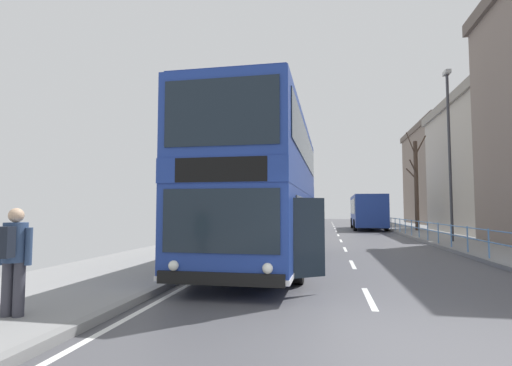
{
  "coord_description": "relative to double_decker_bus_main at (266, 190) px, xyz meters",
  "views": [
    {
      "loc": [
        -0.81,
        -5.41,
        1.73
      ],
      "look_at": [
        -3.02,
        6.92,
        2.59
      ],
      "focal_mm": 27.34,
      "sensor_mm": 36.0,
      "label": 1
    }
  ],
  "objects": [
    {
      "name": "double_decker_bus_main",
      "position": [
        0.0,
        0.0,
        0.0
      ],
      "size": [
        3.3,
        10.8,
        4.54
      ],
      "color": "navy",
      "rests_on": "ground"
    },
    {
      "name": "background_building_00",
      "position": [
        17.33,
        38.29,
        3.69
      ],
      "size": [
        9.27,
        16.85,
        12.08
      ],
      "color": "slate",
      "rests_on": "ground"
    },
    {
      "name": "pedestrian_railing_far_kerb",
      "position": [
        7.14,
        10.42,
        -1.58
      ],
      "size": [
        0.05,
        33.2,
        0.97
      ],
      "color": "#598CC6",
      "rests_on": "ground"
    },
    {
      "name": "bare_tree_far_00",
      "position": [
        8.89,
        19.75,
        1.5
      ],
      "size": [
        1.95,
        2.3,
        7.64
      ],
      "color": "#423328",
      "rests_on": "ground"
    },
    {
      "name": "pedestrian_with_backpack",
      "position": [
        -2.74,
        -7.24,
        -1.3
      ],
      "size": [
        0.55,
        0.54,
        1.62
      ],
      "color": "#383842",
      "rests_on": "ground"
    },
    {
      "name": "ground",
      "position": [
        1.97,
        -6.98,
        -2.34
      ],
      "size": [
        15.8,
        140.0,
        0.2
      ],
      "color": "#49494E"
    },
    {
      "name": "street_lamp_far_side",
      "position": [
        8.18,
        8.89,
        2.8
      ],
      "size": [
        0.28,
        0.6,
        8.82
      ],
      "color": "#38383D",
      "rests_on": "ground"
    },
    {
      "name": "background_bus_far_lane",
      "position": [
        5.52,
        23.36,
        -0.75
      ],
      "size": [
        2.86,
        9.13,
        2.97
      ],
      "color": "navy",
      "rests_on": "ground"
    }
  ]
}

